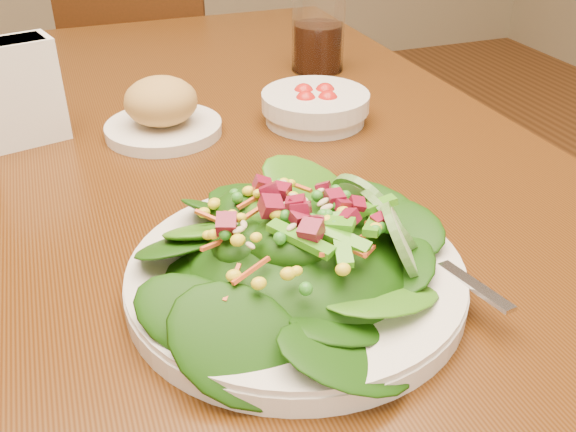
# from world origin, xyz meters

# --- Properties ---
(dining_table) EXTENTS (0.90, 1.40, 0.75)m
(dining_table) POSITION_xyz_m (0.00, 0.00, 0.65)
(dining_table) COLOR #482A10
(dining_table) RESTS_ON ground_plane
(chair_far) EXTENTS (0.51, 0.52, 0.86)m
(chair_far) POSITION_xyz_m (0.09, 1.06, 0.46)
(chair_far) COLOR #431F0A
(chair_far) RESTS_ON ground_plane
(salad_plate) EXTENTS (0.31, 0.30, 0.09)m
(salad_plate) POSITION_xyz_m (0.03, -0.29, 0.78)
(salad_plate) COLOR silver
(salad_plate) RESTS_ON dining_table
(bread_plate) EXTENTS (0.16, 0.16, 0.08)m
(bread_plate) POSITION_xyz_m (-0.03, 0.09, 0.78)
(bread_plate) COLOR silver
(bread_plate) RESTS_ON dining_table
(tomato_bowl) EXTENTS (0.15, 0.15, 0.05)m
(tomato_bowl) POSITION_xyz_m (0.18, 0.06, 0.77)
(tomato_bowl) COLOR silver
(tomato_bowl) RESTS_ON dining_table
(drinking_glass) EXTENTS (0.09, 0.09, 0.16)m
(drinking_glass) POSITION_xyz_m (0.28, 0.27, 0.82)
(drinking_glass) COLOR silver
(drinking_glass) RESTS_ON dining_table
(napkin_holder) EXTENTS (0.11, 0.08, 0.14)m
(napkin_holder) POSITION_xyz_m (-0.20, 0.13, 0.82)
(napkin_holder) COLOR white
(napkin_holder) RESTS_ON dining_table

